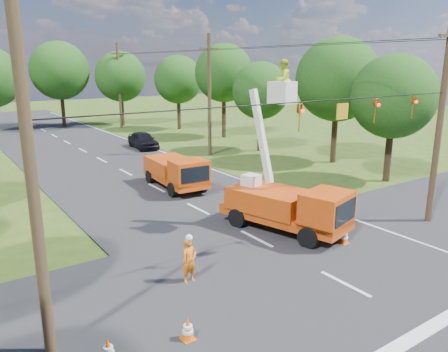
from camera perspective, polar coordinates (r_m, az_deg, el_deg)
ground at (r=32.15m, az=-12.72°, el=0.42°), size 140.00×140.00×0.00m
road_main at (r=32.15m, az=-12.72°, el=0.42°), size 12.00×100.00×0.06m
road_cross at (r=17.65m, az=10.48°, el=-11.28°), size 56.00×10.00×0.07m
stop_bar at (r=14.94m, az=25.37°, el=-17.59°), size 9.00×0.45×0.02m
edge_line at (r=34.55m, az=-4.10°, el=1.71°), size 0.12×90.00×0.02m
bucket_truck at (r=20.25m, az=8.27°, el=-2.72°), size 3.75×6.39×7.80m
second_truck at (r=27.30m, az=-6.22°, el=0.62°), size 2.59×5.82×2.13m
ground_worker at (r=15.77m, az=-4.54°, el=-10.94°), size 0.66×0.49×1.68m
distant_car at (r=41.07m, az=-10.52°, el=4.63°), size 2.17×4.64×1.54m
traffic_cone_2 at (r=21.55m, az=1.49°, el=-5.17°), size 0.38×0.38×0.71m
traffic_cone_3 at (r=25.01m, az=3.79°, el=-2.40°), size 0.38×0.38×0.71m
traffic_cone_4 at (r=13.02m, az=-4.74°, el=-19.31°), size 0.38×0.38×0.71m
traffic_cone_5 at (r=12.57m, az=-14.87°, el=-21.19°), size 0.38×0.38×0.71m
traffic_cone_7 at (r=31.91m, az=-3.41°, el=1.31°), size 0.38×0.38×0.71m
traffic_cone_8 at (r=19.76m, az=15.48°, el=-7.57°), size 0.38×0.38×0.71m
pole_right_near at (r=22.96m, az=26.41°, el=6.74°), size 1.80×0.30×10.00m
pole_right_mid at (r=37.01m, az=-1.92°, el=10.58°), size 1.80×0.30×10.00m
pole_right_far at (r=54.89m, az=-13.53°, el=11.45°), size 1.80×0.30×10.00m
pole_left at (r=11.65m, az=-23.64°, el=-2.15°), size 0.30×0.30×9.00m
signal_span at (r=17.68m, az=16.55°, el=8.31°), size 18.00×0.29×1.07m
tree_right_a at (r=30.31m, az=21.29°, el=9.64°), size 5.40×5.40×8.28m
tree_right_b at (r=35.13m, az=14.63°, el=12.10°), size 6.40×6.40×9.65m
tree_right_c at (r=38.95m, az=4.83°, el=11.03°), size 5.00×5.00×7.83m
tree_right_d at (r=46.26m, az=-0.02°, el=13.30°), size 6.00×6.00×9.70m
tree_right_e at (r=52.57m, az=-6.02°, el=12.41°), size 5.60×5.60×8.63m
tree_far_b at (r=57.91m, az=-20.68°, el=12.76°), size 7.00×7.00×10.32m
tree_far_c at (r=57.08m, az=-13.38°, el=12.52°), size 6.20×6.20×9.18m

